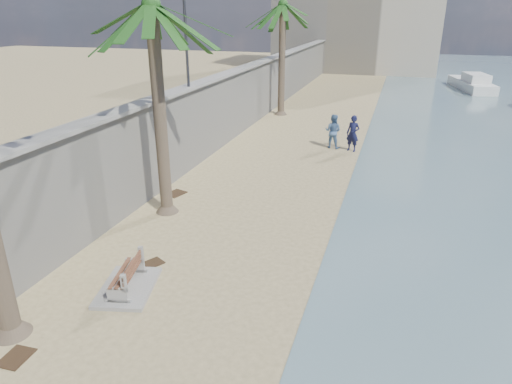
# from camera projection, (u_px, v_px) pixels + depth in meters

# --- Properties ---
(ground_plane) EXTENTS (140.00, 140.00, 0.00)m
(ground_plane) POSITION_uv_depth(u_px,v_px,m) (173.00, 380.00, 8.85)
(ground_plane) COLOR tan
(seawall) EXTENTS (0.45, 70.00, 3.50)m
(seawall) POSITION_uv_depth(u_px,v_px,m) (246.00, 98.00, 27.35)
(seawall) COLOR gray
(seawall) RESTS_ON ground_plane
(wall_cap) EXTENTS (0.80, 70.00, 0.12)m
(wall_cap) POSITION_uv_depth(u_px,v_px,m) (246.00, 67.00, 26.68)
(wall_cap) COLOR gray
(wall_cap) RESTS_ON seawall
(end_building) EXTENTS (18.00, 12.00, 14.00)m
(end_building) POSITION_uv_depth(u_px,v_px,m) (360.00, 6.00, 52.84)
(end_building) COLOR #B7AA93
(end_building) RESTS_ON ground_plane
(bench_far) EXTENTS (1.70, 2.14, 0.79)m
(bench_far) POSITION_uv_depth(u_px,v_px,m) (127.00, 278.00, 11.60)
(bench_far) COLOR gray
(bench_far) RESTS_ON ground_plane
(palm_mid) EXTENTS (5.00, 5.00, 7.72)m
(palm_mid) POSITION_uv_depth(u_px,v_px,m) (151.00, 8.00, 13.72)
(palm_mid) COLOR brown
(palm_mid) RESTS_ON ground_plane
(palm_back) EXTENTS (5.00, 5.00, 7.90)m
(palm_back) POSITION_uv_depth(u_px,v_px,m) (283.00, 6.00, 28.62)
(palm_back) COLOR brown
(palm_back) RESTS_ON ground_plane
(streetlight) EXTENTS (0.28, 0.28, 5.12)m
(streetlight) POSITION_uv_depth(u_px,v_px,m) (185.00, 11.00, 18.42)
(streetlight) COLOR #2D2D33
(streetlight) RESTS_ON wall_cap
(person_a) EXTENTS (0.87, 0.71, 2.08)m
(person_a) POSITION_uv_depth(u_px,v_px,m) (353.00, 131.00, 22.80)
(person_a) COLOR #141637
(person_a) RESTS_ON ground_plane
(person_b) EXTENTS (1.05, 0.88, 1.94)m
(person_b) POSITION_uv_depth(u_px,v_px,m) (333.00, 129.00, 23.36)
(person_b) COLOR #476793
(person_b) RESTS_ON ground_plane
(yacht_far) EXTENTS (3.51, 7.61, 1.50)m
(yacht_far) POSITION_uv_depth(u_px,v_px,m) (471.00, 85.00, 40.83)
(yacht_far) COLOR silver
(yacht_far) RESTS_ON bay_water
(debris_b) EXTENTS (0.55, 0.68, 0.03)m
(debris_b) POSITION_uv_depth(u_px,v_px,m) (16.00, 357.00, 9.41)
(debris_b) COLOR #382616
(debris_b) RESTS_ON ground_plane
(debris_c) EXTENTS (0.78, 0.88, 0.03)m
(debris_c) POSITION_uv_depth(u_px,v_px,m) (176.00, 193.00, 17.79)
(debris_c) COLOR #382616
(debris_c) RESTS_ON ground_plane
(debris_d) EXTENTS (0.67, 0.71, 0.03)m
(debris_d) POSITION_uv_depth(u_px,v_px,m) (153.00, 263.00, 12.90)
(debris_d) COLOR #382616
(debris_d) RESTS_ON ground_plane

